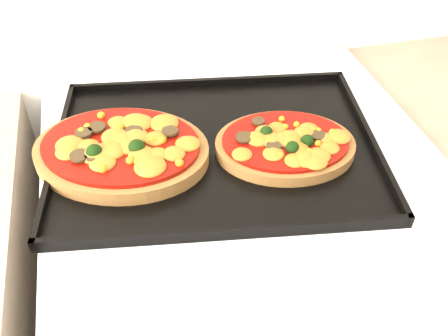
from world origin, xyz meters
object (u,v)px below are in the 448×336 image
object	(u,v)px
baking_tray	(216,146)
pizza_left	(121,149)
pizza_right	(285,143)
stove	(240,326)

from	to	relation	value
baking_tray	pizza_left	xyz separation A→B (m)	(-0.14, 0.01, 0.02)
baking_tray	pizza_right	size ratio (longest dim) A/B	2.32
pizza_left	stove	bearing A→B (deg)	-14.33
stove	pizza_right	size ratio (longest dim) A/B	4.40
baking_tray	pizza_right	distance (m)	0.10
baking_tray	pizza_right	bearing A→B (deg)	-10.90
stove	baking_tray	bearing A→B (deg)	135.76
baking_tray	pizza_left	distance (m)	0.14
pizza_right	baking_tray	bearing A→B (deg)	159.57
baking_tray	pizza_right	xyz separation A→B (m)	(0.10, -0.04, 0.01)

